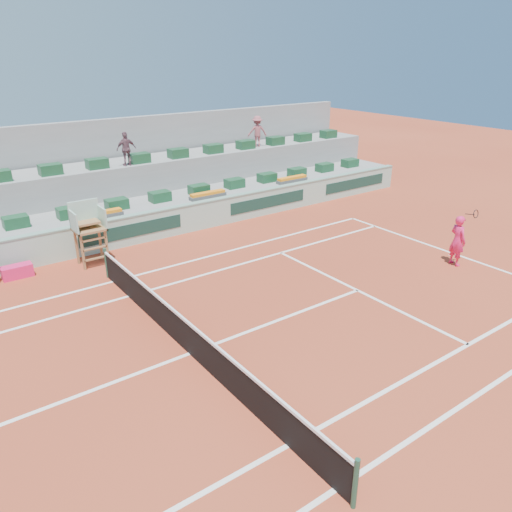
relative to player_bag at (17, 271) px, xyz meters
name	(u,v)px	position (x,y,z in m)	size (l,w,h in m)	color
ground	(190,354)	(2.59, -7.81, -0.23)	(90.00, 90.00, 0.00)	#9B351E
seating_tier_lower	(65,226)	(2.59, 2.89, 0.37)	(36.00, 4.00, 1.20)	gray
seating_tier_upper	(52,201)	(2.59, 4.49, 1.07)	(36.00, 2.40, 2.60)	gray
stadium_back_wall	(39,174)	(2.59, 6.09, 1.97)	(36.00, 0.40, 4.40)	gray
player_bag	(17,271)	(0.00, 0.00, 0.00)	(1.03, 0.46, 0.46)	#EF1F61
spectator_mid	(126,149)	(5.89, 3.63, 3.13)	(0.89, 0.37, 1.51)	#6D4853
spectator_right	(257,131)	(13.47, 4.05, 3.18)	(1.04, 0.60, 1.61)	#9D4E55
court_lines	(190,354)	(2.59, -7.81, -0.22)	(23.89, 11.09, 0.01)	white
tennis_net	(189,337)	(2.59, -7.81, 0.30)	(0.10, 11.97, 1.10)	black
advertising_hoarding	(83,240)	(2.61, 0.68, 0.41)	(36.00, 0.34, 1.26)	#9EC7B3
umpire_chair	(88,225)	(2.59, -0.32, 1.31)	(1.10, 0.90, 2.40)	olive
seat_row_lower	(69,212)	(2.59, 1.99, 1.19)	(32.90, 0.60, 0.44)	#184828
seat_row_upper	(50,169)	(2.59, 3.89, 2.59)	(32.90, 0.60, 0.44)	#184828
flower_planters	(35,227)	(1.09, 1.19, 1.11)	(26.80, 0.36, 0.28)	#4F4F4F
tennis_player	(458,240)	(13.56, -8.41, 0.73)	(0.60, 0.95, 2.28)	#EF1F61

